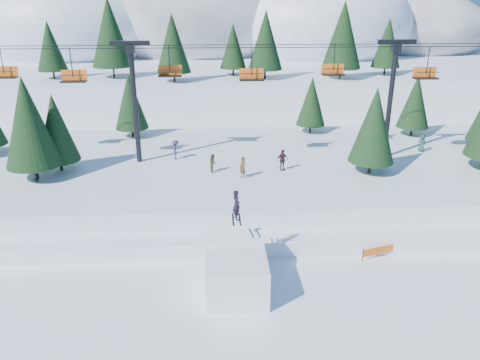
{
  "coord_description": "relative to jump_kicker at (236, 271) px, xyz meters",
  "views": [
    {
      "loc": [
        -2.35,
        -21.58,
        15.95
      ],
      "look_at": [
        -0.77,
        6.0,
        5.2
      ],
      "focal_mm": 35.0,
      "sensor_mm": 36.0,
      "label": 1
    }
  ],
  "objects": [
    {
      "name": "ground",
      "position": [
        1.25,
        -1.62,
        -1.29
      ],
      "size": [
        160.0,
        160.0,
        0.0
      ],
      "primitive_type": "plane",
      "color": "white",
      "rests_on": "ground"
    },
    {
      "name": "banner_far",
      "position": [
        13.06,
        4.04,
        -0.75
      ],
      "size": [
        2.79,
        0.68,
        0.9
      ],
      "color": "black",
      "rests_on": "ground"
    },
    {
      "name": "distant_skiers",
      "position": [
        -1.13,
        14.53,
        2.07
      ],
      "size": [
        34.59,
        6.83,
        1.81
      ],
      "color": "#4D3C1E",
      "rests_on": "mid_shelf"
    },
    {
      "name": "chairlift",
      "position": [
        1.98,
        16.43,
        8.03
      ],
      "size": [
        46.0,
        3.21,
        10.28
      ],
      "color": "black",
      "rests_on": "mid_shelf"
    },
    {
      "name": "banner_near",
      "position": [
        9.69,
        3.13,
        -0.75
      ],
      "size": [
        2.74,
        0.88,
        0.9
      ],
      "color": "black",
      "rests_on": "ground"
    },
    {
      "name": "jump_kicker",
      "position": [
        0.0,
        0.0,
        0.0
      ],
      "size": [
        3.46,
        4.71,
        5.71
      ],
      "color": "white",
      "rests_on": "ground"
    },
    {
      "name": "mid_shelf",
      "position": [
        1.25,
        16.38,
        -0.04
      ],
      "size": [
        70.0,
        22.0,
        2.5
      ],
      "primitive_type": "cube",
      "color": "white",
      "rests_on": "ground"
    },
    {
      "name": "conifer_stand",
      "position": [
        3.24,
        16.72,
        5.47
      ],
      "size": [
        64.21,
        16.5,
        8.86
      ],
      "color": "black",
      "rests_on": "mid_shelf"
    },
    {
      "name": "berm",
      "position": [
        1.25,
        6.38,
        -0.74
      ],
      "size": [
        70.0,
        6.0,
        1.1
      ],
      "primitive_type": "cube",
      "color": "white",
      "rests_on": "ground"
    },
    {
      "name": "mountain_ridge",
      "position": [
        -3.84,
        71.73,
        8.35
      ],
      "size": [
        119.0,
        60.89,
        26.46
      ],
      "color": "white",
      "rests_on": "ground"
    }
  ]
}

